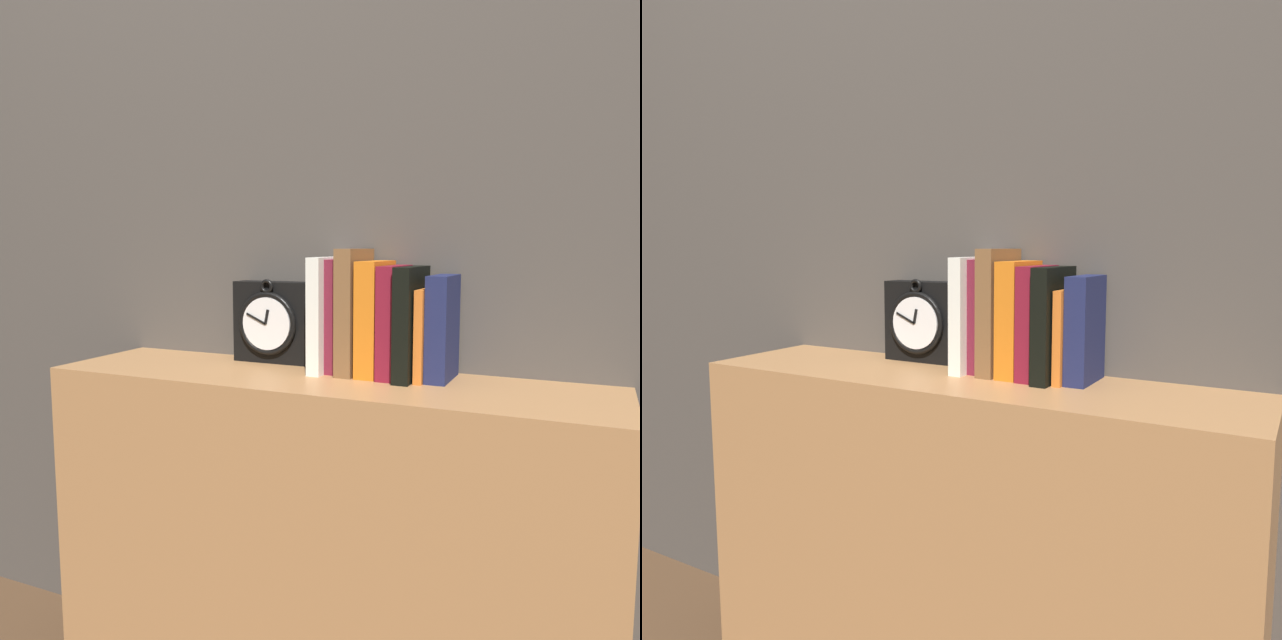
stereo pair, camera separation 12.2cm
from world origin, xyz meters
The scene contains 11 objects.
wall_back centered at (0.00, 0.17, 1.30)m, with size 6.00×0.05×2.60m.
bookshelf centered at (0.00, 0.00, 0.38)m, with size 1.13×0.30×0.75m.
clock centered at (-0.16, 0.11, 0.84)m, with size 0.18×0.07×0.19m.
book_slot0_white centered at (-0.01, 0.07, 0.87)m, with size 0.03×0.14×0.24m.
book_slot1_maroon centered at (0.01, 0.08, 0.87)m, with size 0.03×0.12×0.23m.
book_slot2_brown centered at (0.05, 0.07, 0.88)m, with size 0.04×0.14×0.25m.
book_slot3_orange centered at (0.09, 0.07, 0.87)m, with size 0.04×0.14×0.23m.
book_slot4_maroon centered at (0.13, 0.07, 0.86)m, with size 0.03×0.14×0.22m.
book_slot5_black centered at (0.17, 0.06, 0.86)m, with size 0.03×0.15×0.22m.
book_slot6_orange centered at (0.20, 0.07, 0.84)m, with size 0.02×0.14×0.18m.
book_slot7_navy centered at (0.22, 0.08, 0.85)m, with size 0.04×0.12×0.20m.
Camera 2 is at (0.60, -1.05, 1.01)m, focal length 35.00 mm.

